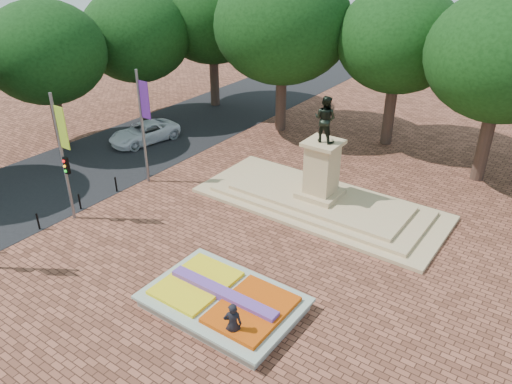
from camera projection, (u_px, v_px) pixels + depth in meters
ground at (234, 275)px, 22.71m from camera, size 90.00×90.00×0.00m
asphalt_street at (104, 160)px, 33.98m from camera, size 9.00×90.00×0.02m
flower_bed at (224, 301)px, 20.57m from camera, size 6.30×4.30×0.91m
monument at (320, 191)px, 28.06m from camera, size 14.00×6.00×6.40m
tree_row_back at (435, 60)px, 31.36m from camera, size 44.80×8.80×10.43m
tree_row_street at (42, 58)px, 33.05m from camera, size 8.40×25.40×9.98m
banner_poles at (58, 155)px, 25.11m from camera, size 0.88×11.17×7.00m
bollard_row at (59, 211)px, 26.86m from camera, size 0.12×13.12×0.98m
van at (144, 133)px, 36.53m from camera, size 3.40×5.58×1.45m
pedestrian at (233, 324)px, 18.53m from camera, size 0.84×0.78×1.92m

